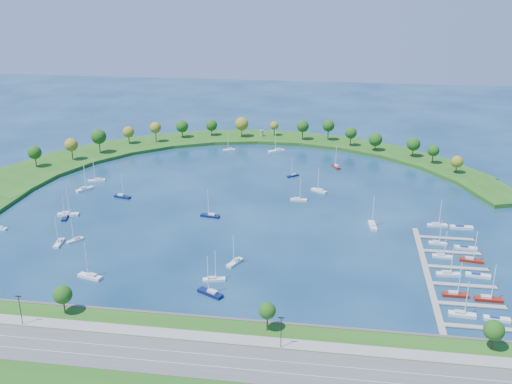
# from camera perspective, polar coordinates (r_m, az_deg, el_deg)

# --- Properties ---
(ground) EXTENTS (700.00, 700.00, 0.00)m
(ground) POSITION_cam_1_polar(r_m,az_deg,el_deg) (278.73, -1.17, -1.07)
(ground) COLOR #072644
(ground) RESTS_ON ground
(south_shoreline) EXTENTS (420.00, 43.10, 11.60)m
(south_shoreline) POSITION_cam_1_polar(r_m,az_deg,el_deg) (172.53, -8.18, -15.73)
(south_shoreline) COLOR #205316
(south_shoreline) RESTS_ON ground
(breakwater) EXTENTS (286.74, 247.64, 2.00)m
(breakwater) POSITION_cam_1_polar(r_m,az_deg,el_deg) (333.09, -7.66, 2.57)
(breakwater) COLOR #205316
(breakwater) RESTS_ON ground
(breakwater_trees) EXTENTS (238.08, 93.78, 14.88)m
(breakwater_trees) POSITION_cam_1_polar(r_m,az_deg,el_deg) (360.40, -1.45, 5.69)
(breakwater_trees) COLOR #382314
(breakwater_trees) RESTS_ON breakwater
(harbor_tower) EXTENTS (2.60, 2.60, 4.10)m
(harbor_tower) POSITION_cam_1_polar(r_m,az_deg,el_deg) (388.26, 0.56, 5.81)
(harbor_tower) COLOR gray
(harbor_tower) RESTS_ON breakwater
(dock_system) EXTENTS (24.28, 82.00, 1.60)m
(dock_system) POSITION_cam_1_polar(r_m,az_deg,el_deg) (223.62, 18.36, -7.80)
(dock_system) COLOR gray
(dock_system) RESTS_ON ground
(moored_boat_0) EXTENTS (8.56, 6.68, 12.67)m
(moored_boat_0) POSITION_cam_1_polar(r_m,az_deg,el_deg) (294.36, 6.26, 0.19)
(moored_boat_0) COLOR silver
(moored_boat_0) RESTS_ON ground
(moored_boat_1) EXTENTS (8.89, 4.46, 12.58)m
(moored_boat_1) POSITION_cam_1_polar(r_m,az_deg,el_deg) (292.36, -13.04, -0.38)
(moored_boat_1) COLOR #0A1443
(moored_boat_1) RESTS_ON ground
(moored_boat_2) EXTENTS (5.54, 8.50, 12.18)m
(moored_boat_2) POSITION_cam_1_polar(r_m,az_deg,el_deg) (220.98, -2.09, -6.86)
(moored_boat_2) COLOR silver
(moored_boat_2) RESTS_ON ground
(moored_boat_3) EXTENTS (8.38, 4.23, 11.86)m
(moored_boat_3) POSITION_cam_1_polar(r_m,az_deg,el_deg) (209.74, -4.17, -8.51)
(moored_boat_3) COLOR silver
(moored_boat_3) RESTS_ON ground
(moored_boat_4) EXTENTS (7.34, 9.04, 13.53)m
(moored_boat_4) POSITION_cam_1_polar(r_m,az_deg,el_deg) (307.27, -16.52, 0.33)
(moored_boat_4) COLOR silver
(moored_boat_4) RESTS_ON ground
(moored_boat_5) EXTENTS (3.79, 7.91, 11.20)m
(moored_boat_5) POSITION_cam_1_polar(r_m,az_deg,el_deg) (274.60, -18.26, -2.30)
(moored_boat_5) COLOR #0A1443
(moored_boat_5) RESTS_ON ground
(moored_boat_6) EXTENTS (9.85, 6.96, 14.27)m
(moored_boat_6) POSITION_cam_1_polar(r_m,az_deg,el_deg) (201.36, -4.51, -9.82)
(moored_boat_6) COLOR #0A1443
(moored_boat_6) RESTS_ON ground
(moored_boat_7) EXTENTS (9.62, 4.87, 13.62)m
(moored_boat_7) POSITION_cam_1_polar(r_m,az_deg,el_deg) (219.29, -16.03, -7.93)
(moored_boat_7) COLOR silver
(moored_boat_7) RESTS_ON ground
(moored_boat_8) EXTENTS (9.10, 5.77, 13.00)m
(moored_boat_8) POSITION_cam_1_polar(r_m,az_deg,el_deg) (318.61, -15.42, 1.15)
(moored_boat_8) COLOR silver
(moored_boat_8) RESTS_ON ground
(moored_boat_10) EXTENTS (3.80, 9.89, 14.18)m
(moored_boat_10) POSITION_cam_1_polar(r_m,az_deg,el_deg) (256.93, 11.41, -3.19)
(moored_boat_10) COLOR silver
(moored_boat_10) RESTS_ON ground
(moored_boat_11) EXTENTS (7.59, 4.81, 10.84)m
(moored_boat_11) POSITION_cam_1_polar(r_m,az_deg,el_deg) (363.39, -2.66, 4.23)
(moored_boat_11) COLOR silver
(moored_boat_11) RESTS_ON ground
(moored_boat_12) EXTENTS (5.61, 8.76, 12.53)m
(moored_boat_12) POSITION_cam_1_polar(r_m,az_deg,el_deg) (333.22, 7.89, 2.55)
(moored_boat_12) COLOR maroon
(moored_boat_12) RESTS_ON ground
(moored_boat_13) EXTENTS (6.54, 5.87, 10.12)m
(moored_boat_13) POSITION_cam_1_polar(r_m,az_deg,el_deg) (315.85, 3.65, 1.69)
(moored_boat_13) COLOR #0A1443
(moored_boat_13) RESTS_ON ground
(moored_boat_14) EXTENTS (3.36, 8.43, 12.05)m
(moored_boat_14) POSITION_cam_1_polar(r_m,az_deg,el_deg) (249.34, -18.82, -4.70)
(moored_boat_14) COLOR silver
(moored_boat_14) RESTS_ON ground
(moored_boat_15) EXTENTS (9.78, 4.11, 13.93)m
(moored_boat_15) POSITION_cam_1_polar(r_m,az_deg,el_deg) (277.17, -18.04, -2.04)
(moored_boat_15) COLOR silver
(moored_boat_15) RESTS_ON ground
(moored_boat_16) EXTENTS (8.05, 2.42, 11.76)m
(moored_boat_16) POSITION_cam_1_polar(r_m,az_deg,el_deg) (281.59, 4.21, -0.70)
(moored_boat_16) COLOR silver
(moored_boat_16) RESTS_ON ground
(moored_boat_17) EXTENTS (9.05, 3.88, 12.88)m
(moored_boat_17) POSITION_cam_1_polar(r_m,az_deg,el_deg) (262.96, -4.52, -2.28)
(moored_boat_17) COLOR #0A1443
(moored_boat_17) RESTS_ON ground
(moored_boat_18) EXTENTS (6.01, 6.90, 10.57)m
(moored_boat_18) POSITION_cam_1_polar(r_m,az_deg,el_deg) (250.03, -17.38, -4.47)
(moored_boat_18) COLOR silver
(moored_boat_18) RESTS_ON ground
(moored_boat_19) EXTENTS (10.18, 7.68, 14.94)m
(moored_boat_19) POSITION_cam_1_polar(r_m,az_deg,el_deg) (360.17, 2.05, 4.11)
(moored_boat_19) COLOR silver
(moored_boat_19) RESTS_ON ground
(docked_boat_0) EXTENTS (8.71, 3.07, 12.57)m
(docked_boat_0) POSITION_cam_1_polar(r_m,az_deg,el_deg) (200.70, 19.62, -11.20)
(docked_boat_0) COLOR silver
(docked_boat_0) RESTS_ON ground
(docked_boat_1) EXTENTS (8.30, 2.97, 1.66)m
(docked_boat_1) POSITION_cam_1_polar(r_m,az_deg,el_deg) (202.49, 22.62, -11.44)
(docked_boat_1) COLOR silver
(docked_boat_1) RESTS_ON ground
(docked_boat_2) EXTENTS (8.82, 2.56, 12.92)m
(docked_boat_2) POSITION_cam_1_polar(r_m,az_deg,el_deg) (211.16, 19.03, -9.46)
(docked_boat_2) COLOR maroon
(docked_boat_2) RESTS_ON ground
(docked_boat_3) EXTENTS (9.23, 2.76, 13.50)m
(docked_boat_3) POSITION_cam_1_polar(r_m,az_deg,el_deg) (212.31, 21.91, -9.68)
(docked_boat_3) COLOR maroon
(docked_boat_3) RESTS_ON ground
(docked_boat_4) EXTENTS (8.88, 3.19, 12.79)m
(docked_boat_4) POSITION_cam_1_polar(r_m,az_deg,el_deg) (223.79, 18.41, -7.61)
(docked_boat_4) COLOR silver
(docked_boat_4) RESTS_ON ground
(docked_boat_5) EXTENTS (9.02, 3.65, 1.79)m
(docked_boat_5) POSITION_cam_1_polar(r_m,az_deg,el_deg) (226.75, 20.99, -7.65)
(docked_boat_5) COLOR silver
(docked_boat_5) RESTS_ON ground
(docked_boat_6) EXTENTS (7.66, 2.66, 11.07)m
(docked_boat_6) POSITION_cam_1_polar(r_m,az_deg,el_deg) (236.72, 17.86, -5.97)
(docked_boat_6) COLOR silver
(docked_boat_6) RESTS_ON ground
(docked_boat_7) EXTENTS (8.87, 3.62, 12.67)m
(docked_boat_7) POSITION_cam_1_polar(r_m,az_deg,el_deg) (237.08, 20.44, -6.24)
(docked_boat_7) COLOR maroon
(docked_boat_7) RESTS_ON ground
(docked_boat_8) EXTENTS (7.27, 2.34, 10.57)m
(docked_boat_8) POSITION_cam_1_polar(r_m,az_deg,el_deg) (247.43, 17.46, -4.75)
(docked_boat_8) COLOR silver
(docked_boat_8) RESTS_ON ground
(docked_boat_9) EXTENTS (8.69, 3.04, 1.74)m
(docked_boat_9) POSITION_cam_1_polar(r_m,az_deg,el_deg) (246.75, 19.95, -5.19)
(docked_boat_9) COLOR silver
(docked_boat_9) RESTS_ON ground
(docked_boat_10) EXTENTS (8.78, 3.54, 12.54)m
(docked_boat_10) POSITION_cam_1_polar(r_m,az_deg,el_deg) (264.43, 17.42, -3.08)
(docked_boat_10) COLOR silver
(docked_boat_10) RESTS_ON ground
(docked_boat_11) EXTENTS (9.69, 3.03, 1.96)m
(docked_boat_11) POSITION_cam_1_polar(r_m,az_deg,el_deg) (265.55, 19.56, -3.28)
(docked_boat_11) COLOR silver
(docked_boat_11) RESTS_ON ground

